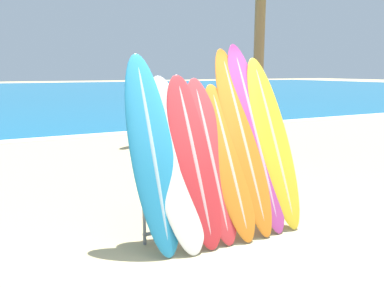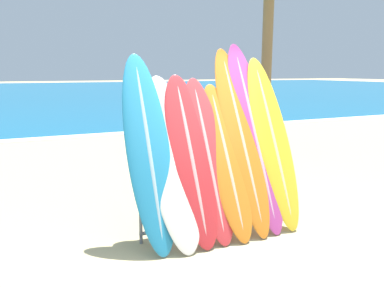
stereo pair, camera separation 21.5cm
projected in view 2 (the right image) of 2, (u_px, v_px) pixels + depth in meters
The scene contains 13 objects.
ground_plane at pixel (249, 251), 4.30m from camera, with size 160.00×160.00×0.00m, color tan.
ocean_water at pixel (50, 91), 38.49m from camera, with size 120.00×60.00×0.01m.
surfboard_rack at pixel (217, 191), 4.80m from camera, with size 2.08×0.04×0.97m.
surfboard_slot_0 at pixel (148, 150), 4.37m from camera, with size 0.53×1.10×2.26m.
surfboard_slot_1 at pixel (172, 160), 4.46m from camera, with size 0.59×1.12×1.99m.
surfboard_slot_2 at pixel (191, 157), 4.55m from camera, with size 0.56×1.09×2.01m.
surfboard_slot_3 at pixel (208, 157), 4.65m from camera, with size 0.50×1.04×1.96m.
surfboard_slot_4 at pixel (227, 159), 4.73m from camera, with size 0.49×1.07×1.88m.
surfboard_slot_5 at pixel (241, 137), 4.91m from camera, with size 0.49×1.29×2.36m.
surfboard_slot_6 at pixel (254, 133), 5.00m from camera, with size 0.51×1.26×2.43m.
surfboard_slot_7 at pixel (272, 140), 5.06m from camera, with size 0.52×1.15×2.24m.
person_near_water at pixel (193, 127), 7.18m from camera, with size 0.24×0.30×1.78m.
person_mid_beach at pixel (145, 110), 10.35m from camera, with size 0.30×0.24×1.80m.
Camera 2 is at (-2.21, -3.39, 2.04)m, focal length 35.00 mm.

